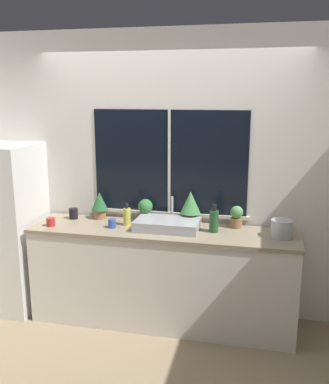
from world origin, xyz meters
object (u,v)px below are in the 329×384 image
at_px(potted_plant_center_left, 145,209).
at_px(bottle_tall, 214,221).
at_px(potted_plant_far_right, 237,216).
at_px(kettle, 282,228).
at_px(mug_black, 73,214).
at_px(potted_plant_far_left, 100,204).
at_px(refrigerator, 6,227).
at_px(mug_red, 51,222).
at_px(sink, 168,224).
at_px(potted_plant_center_right, 190,204).
at_px(soap_bottle, 127,216).
at_px(mug_blue, 112,223).

relative_size(potted_plant_center_left, bottle_tall, 0.88).
bearing_deg(potted_plant_far_right, kettle, -25.58).
bearing_deg(mug_black, potted_plant_far_left, 14.09).
xyz_separation_m(refrigerator, potted_plant_far_left, (0.91, 0.21, 0.24)).
xyz_separation_m(potted_plant_center_left, bottle_tall, (0.68, -0.17, -0.02)).
height_order(potted_plant_far_left, mug_red, potted_plant_far_left).
relative_size(refrigerator, mug_red, 20.82).
bearing_deg(potted_plant_far_left, bottle_tall, -8.65).
height_order(sink, potted_plant_far_left, potted_plant_far_left).
relative_size(potted_plant_center_right, potted_plant_far_right, 1.57).
distance_m(sink, bottle_tall, 0.42).
relative_size(potted_plant_far_left, bottle_tall, 1.05).
bearing_deg(mug_black, bottle_tall, -4.53).
xyz_separation_m(mug_red, mug_black, (0.11, 0.27, 0.01)).
height_order(potted_plant_far_right, mug_red, potted_plant_far_right).
height_order(potted_plant_far_left, soap_bottle, potted_plant_far_left).
relative_size(refrigerator, potted_plant_far_right, 8.07).
bearing_deg(refrigerator, mug_blue, -2.47).
xyz_separation_m(refrigerator, mug_black, (0.66, 0.15, 0.14)).
distance_m(sink, mug_red, 1.09).
height_order(refrigerator, soap_bottle, refrigerator).
height_order(sink, mug_blue, sink).
relative_size(potted_plant_far_left, potted_plant_center_left, 1.20).
height_order(soap_bottle, mug_black, soap_bottle).
bearing_deg(kettle, mug_blue, -177.38).
distance_m(sink, potted_plant_center_left, 0.33).
height_order(potted_plant_far_left, bottle_tall, potted_plant_far_left).
xyz_separation_m(potted_plant_center_left, mug_blue, (-0.25, -0.26, -0.08)).
height_order(mug_black, kettle, kettle).
xyz_separation_m(bottle_tall, mug_blue, (-0.92, -0.08, -0.06)).
bearing_deg(mug_blue, kettle, 2.62).
relative_size(sink, potted_plant_far_right, 2.83).
height_order(potted_plant_center_left, mug_blue, potted_plant_center_left).
xyz_separation_m(refrigerator, potted_plant_far_right, (2.24, 0.21, 0.20)).
distance_m(potted_plant_far_right, mug_red, 1.72).
bearing_deg(bottle_tall, mug_blue, -174.79).
height_order(bottle_tall, mug_red, bottle_tall).
xyz_separation_m(refrigerator, potted_plant_center_left, (1.38, 0.21, 0.21)).
bearing_deg(potted_plant_far_right, potted_plant_center_left, 180.00).
xyz_separation_m(refrigerator, mug_red, (0.56, -0.12, 0.13)).
height_order(potted_plant_center_left, mug_red, potted_plant_center_left).
bearing_deg(potted_plant_center_left, bottle_tall, -14.40).
xyz_separation_m(potted_plant_center_right, mug_black, (-1.15, -0.06, -0.14)).
bearing_deg(sink, mug_black, 172.70).
relative_size(sink, potted_plant_far_left, 2.19).
xyz_separation_m(mug_red, mug_blue, (0.57, 0.07, 0.00)).
distance_m(soap_bottle, mug_blue, 0.16).
bearing_deg(sink, mug_red, -172.40).
height_order(sink, potted_plant_far_right, sink).
height_order(potted_plant_center_left, potted_plant_center_right, potted_plant_center_right).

